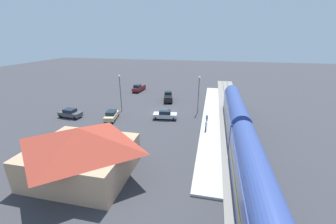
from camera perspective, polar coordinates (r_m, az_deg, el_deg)
ground_plane at (r=43.41m, az=-1.50°, el=-0.08°), size 200.00×200.00×0.00m
railway_track at (r=42.49m, az=17.18°, el=-1.34°), size 4.80×70.00×0.30m
platform at (r=42.26m, az=11.80°, el=-0.88°), size 3.20×46.00×0.30m
passenger_train at (r=28.91m, az=19.62°, el=-5.98°), size 2.93×39.46×4.98m
station_building at (r=25.30m, az=-22.90°, el=-9.86°), size 11.42×9.70×5.86m
pedestrian_on_platform at (r=37.33m, az=10.67°, el=-1.80°), size 0.36×0.36×1.71m
pedestrian_waiting_far at (r=34.52m, az=10.43°, el=-3.65°), size 0.36×0.36×1.71m
pickup_black at (r=50.93m, az=0.05°, el=4.22°), size 3.11×5.70×2.14m
sedan_charcoal at (r=44.75m, az=-25.38°, el=-0.28°), size 4.65×2.59×1.74m
pickup_maroon at (r=60.64m, az=-8.04°, el=6.63°), size 2.44×5.56×2.14m
sedan_silver at (r=39.67m, az=-0.81°, el=-0.72°), size 4.69×2.69×1.74m
sedan_tan at (r=40.84m, az=-15.33°, el=-0.84°), size 2.68×4.77×1.74m
light_pole_near_platform at (r=42.32m, az=8.48°, el=6.01°), size 0.44×0.44×7.67m
light_pole_lot_center at (r=43.75m, az=-13.06°, el=6.24°), size 0.44×0.44×7.75m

